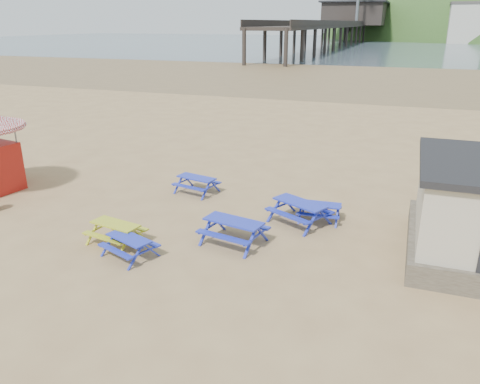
% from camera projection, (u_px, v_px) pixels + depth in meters
% --- Properties ---
extents(ground, '(400.00, 400.00, 0.00)m').
position_uv_depth(ground, '(208.00, 229.00, 16.93)').
color(ground, tan).
rests_on(ground, ground).
extents(wet_sand, '(400.00, 400.00, 0.00)m').
position_uv_depth(wet_sand, '(366.00, 76.00, 65.50)').
color(wet_sand, olive).
rests_on(wet_sand, ground).
extents(sea, '(400.00, 400.00, 0.00)m').
position_uv_depth(sea, '(399.00, 43.00, 167.04)').
color(sea, '#42525E').
rests_on(sea, ground).
extents(picnic_table_blue_a, '(1.97, 1.71, 0.72)m').
position_uv_depth(picnic_table_blue_a, '(197.00, 185.00, 20.43)').
color(picnic_table_blue_a, '#1B10AF').
rests_on(picnic_table_blue_a, ground).
extents(picnic_table_blue_b, '(2.53, 2.36, 0.85)m').
position_uv_depth(picnic_table_blue_b, '(299.00, 213.00, 17.28)').
color(picnic_table_blue_b, '#1B10AF').
rests_on(picnic_table_blue_b, ground).
extents(picnic_table_blue_c, '(1.66, 1.37, 0.66)m').
position_uv_depth(picnic_table_blue_c, '(319.00, 212.00, 17.60)').
color(picnic_table_blue_c, '#1B10AF').
rests_on(picnic_table_blue_c, ground).
extents(picnic_table_blue_d, '(1.93, 1.75, 0.67)m').
position_uv_depth(picnic_table_blue_d, '(130.00, 247.00, 14.85)').
color(picnic_table_blue_d, '#1B10AF').
rests_on(picnic_table_blue_d, ground).
extents(picnic_table_blue_e, '(2.27, 1.96, 0.84)m').
position_uv_depth(picnic_table_blue_e, '(234.00, 232.00, 15.71)').
color(picnic_table_blue_e, '#1B10AF').
rests_on(picnic_table_blue_e, ground).
extents(picnic_table_yellow, '(1.94, 1.67, 0.72)m').
position_uv_depth(picnic_table_yellow, '(116.00, 233.00, 15.75)').
color(picnic_table_yellow, '#8FAB13').
rests_on(picnic_table_yellow, ground).
extents(pier, '(24.00, 220.00, 39.29)m').
position_uv_depth(pier, '(352.00, 27.00, 178.24)').
color(pier, black).
rests_on(pier, ground).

